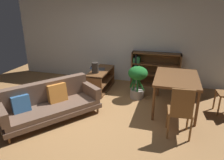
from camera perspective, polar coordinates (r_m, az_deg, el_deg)
The scene contains 10 objects.
ground_plane at distance 4.40m, azimuth -7.38°, elevation -11.19°, with size 8.16×8.16×0.00m, color #9E7042.
back_wall_panel at distance 6.40m, azimuth 1.89°, elevation 11.69°, with size 6.80×0.10×2.70m, color silver.
fabric_couch at distance 4.51m, azimuth -17.01°, elevation -6.03°, with size 1.81×2.06×0.76m.
media_console at distance 5.80m, azimuth -3.12°, elevation -0.05°, with size 0.45×1.20×0.58m.
open_laptop at distance 5.77m, azimuth -3.80°, elevation 3.13°, with size 0.45×0.36×0.06m.
desk_speaker at distance 5.45m, azimuth -4.70°, elevation 3.42°, with size 0.18×0.18×0.28m.
potted_floor_plant at distance 5.24m, azimuth 7.11°, elevation 0.37°, with size 0.49×0.50×0.85m.
dining_table at distance 4.78m, azimuth 17.44°, elevation 0.09°, with size 0.93×1.39×0.79m.
dining_chair_far at distance 3.83m, azimuth 18.47°, elevation -7.86°, with size 0.45×0.44×0.98m.
bookshelf at distance 6.23m, azimuth 11.25°, elevation 3.02°, with size 1.40×0.31×0.99m.
Camera 1 is at (1.59, -3.43, 2.26)m, focal length 32.99 mm.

